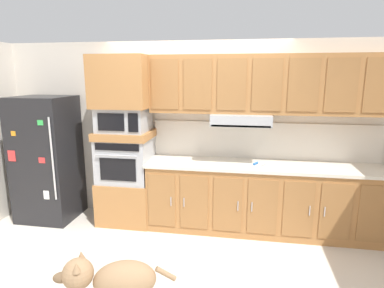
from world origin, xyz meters
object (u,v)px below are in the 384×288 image
object	(u,v)px
microwave	(124,119)
screwdriver	(256,163)
dog	(114,282)
built_in_oven	(126,159)
refrigerator	(47,159)

from	to	relation	value
microwave	screwdriver	xyz separation A→B (m)	(1.78, -0.03, -0.53)
microwave	dog	world-z (taller)	microwave
built_in_oven	microwave	size ratio (longest dim) A/B	1.09
refrigerator	screwdriver	bearing A→B (deg)	0.75
built_in_oven	microwave	distance (m)	0.56
built_in_oven	microwave	world-z (taller)	microwave
built_in_oven	dog	size ratio (longest dim) A/B	0.76
built_in_oven	microwave	bearing A→B (deg)	-0.77
refrigerator	built_in_oven	bearing A→B (deg)	3.35
refrigerator	microwave	size ratio (longest dim) A/B	2.73
screwdriver	refrigerator	bearing A→B (deg)	-179.25
built_in_oven	dog	xyz separation A→B (m)	(0.66, -2.02, -0.42)
microwave	built_in_oven	bearing A→B (deg)	179.23
microwave	refrigerator	bearing A→B (deg)	-176.65
refrigerator	microwave	xyz separation A→B (m)	(1.16, 0.07, 0.58)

